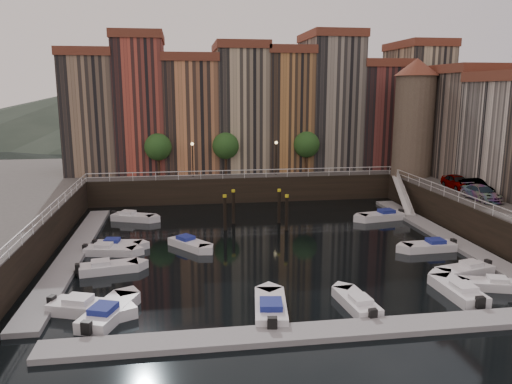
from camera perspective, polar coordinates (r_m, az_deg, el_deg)
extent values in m
plane|color=black|center=(44.14, 1.32, -5.83)|extent=(200.00, 200.00, 0.00)
cube|color=black|center=(68.87, -2.35, 1.81)|extent=(80.00, 20.00, 3.00)
cube|color=gray|center=(43.48, -20.13, -6.59)|extent=(2.00, 28.00, 0.35)
cube|color=gray|center=(48.55, 20.80, -4.76)|extent=(2.00, 28.00, 0.35)
cube|color=gray|center=(28.67, 7.32, -15.59)|extent=(30.00, 2.00, 0.35)
cone|color=#2D382D|center=(153.31, -17.24, 8.79)|extent=(80.00, 80.00, 14.00)
cone|color=#2D382D|center=(152.03, -3.94, 10.02)|extent=(100.00, 100.00, 18.00)
cone|color=#2D382D|center=(158.83, 8.92, 8.89)|extent=(70.00, 70.00, 12.00)
cube|color=#856C55|center=(65.95, -18.09, 8.25)|extent=(6.00, 10.00, 14.00)
cube|color=brown|center=(66.01, -18.51, 14.76)|extent=(6.30, 10.30, 1.00)
cube|color=#AA4435|center=(65.20, -12.96, 9.38)|extent=(5.80, 10.00, 16.00)
cube|color=brown|center=(65.46, -13.31, 16.83)|extent=(6.10, 10.30, 1.00)
cube|color=#C77F51|center=(65.08, -7.45, 8.47)|extent=(6.50, 10.00, 13.50)
cube|color=brown|center=(65.10, -7.62, 14.85)|extent=(6.80, 10.30, 1.00)
cube|color=tan|center=(65.48, -1.83, 9.23)|extent=(6.20, 10.00, 15.00)
cube|color=brown|center=(65.63, -1.88, 16.23)|extent=(6.50, 10.30, 1.00)
cube|color=#AF7740|center=(66.44, 3.30, 9.04)|extent=(5.60, 10.00, 14.50)
cube|color=brown|center=(66.54, 3.38, 15.72)|extent=(5.90, 10.30, 1.00)
cube|color=gray|center=(67.87, 8.35, 9.84)|extent=(6.40, 10.00, 16.50)
cube|color=brown|center=(68.18, 8.57, 17.20)|extent=(6.70, 10.30, 1.00)
cube|color=brown|center=(69.98, 13.22, 8.27)|extent=(6.00, 10.00, 13.00)
cube|color=brown|center=(69.96, 13.49, 14.00)|extent=(6.30, 10.30, 1.00)
cube|color=tan|center=(72.32, 17.71, 9.12)|extent=(5.90, 10.00, 15.50)
cube|color=brown|center=(72.51, 18.13, 15.64)|extent=(6.20, 10.30, 1.00)
cube|color=#7D6C5E|center=(63.36, 23.86, 6.81)|extent=(9.00, 8.00, 12.00)
cube|color=brown|center=(63.26, 24.35, 12.68)|extent=(9.30, 8.30, 1.00)
cylinder|color=#6B5B4C|center=(62.39, 17.54, 7.20)|extent=(4.60, 4.60, 12.00)
cone|color=brown|center=(62.29, 17.93, 13.44)|extent=(5.20, 5.20, 2.00)
cylinder|color=black|center=(60.43, -11.05, 2.81)|extent=(0.30, 0.30, 2.40)
sphere|color=#1E4719|center=(60.11, -11.14, 5.08)|extent=(3.20, 3.20, 3.20)
cylinder|color=black|center=(60.59, -3.46, 3.03)|extent=(0.30, 0.30, 2.40)
sphere|color=#1E4719|center=(60.27, -3.49, 5.29)|extent=(3.20, 3.20, 3.20)
cylinder|color=black|center=(62.25, 5.76, 3.23)|extent=(0.30, 0.30, 2.40)
sphere|color=#1E4719|center=(61.94, 5.80, 5.42)|extent=(3.20, 3.20, 3.20)
cylinder|color=black|center=(59.27, -7.25, 3.55)|extent=(0.12, 0.12, 4.00)
sphere|color=#FFD88C|center=(59.02, -7.30, 5.47)|extent=(0.36, 0.36, 0.36)
cylinder|color=black|center=(60.31, 2.31, 3.77)|extent=(0.12, 0.12, 4.00)
sphere|color=#FFD88C|center=(60.07, 2.33, 5.66)|extent=(0.36, 0.36, 0.36)
cube|color=white|center=(58.67, -1.32, 2.52)|extent=(36.00, 0.08, 0.08)
cube|color=white|center=(58.74, -1.32, 2.09)|extent=(36.00, 0.06, 0.06)
cube|color=white|center=(48.58, 22.97, -0.33)|extent=(0.08, 34.00, 0.08)
cube|color=white|center=(48.67, 22.93, -0.84)|extent=(0.06, 34.00, 0.06)
cube|color=white|center=(42.91, -22.84, -1.80)|extent=(0.08, 34.00, 0.08)
cube|color=white|center=(43.01, -22.79, -2.38)|extent=(0.06, 34.00, 0.06)
cube|color=white|center=(58.08, 16.45, -0.26)|extent=(2.78, 8.26, 2.81)
cube|color=white|center=(57.98, 16.48, 0.23)|extent=(1.93, 8.32, 3.65)
cylinder|color=black|center=(47.71, -3.57, -2.63)|extent=(0.32, 0.32, 3.60)
cylinder|color=gold|center=(47.29, -3.60, -0.46)|extent=(0.36, 0.36, 0.25)
cylinder|color=black|center=(50.06, -2.59, -1.94)|extent=(0.32, 0.32, 3.60)
cylinder|color=gold|center=(49.66, -2.61, 0.13)|extent=(0.36, 0.36, 0.25)
cylinder|color=black|center=(47.70, 3.52, -2.64)|extent=(0.32, 0.32, 3.60)
cylinder|color=gold|center=(47.28, 3.54, -0.46)|extent=(0.36, 0.36, 0.25)
cylinder|color=black|center=(50.31, 2.65, -1.87)|extent=(0.32, 0.32, 3.60)
cylinder|color=gold|center=(49.91, 2.67, 0.19)|extent=(0.36, 0.36, 0.25)
cube|color=silver|center=(32.38, -18.61, -12.54)|extent=(4.96, 3.25, 0.79)
cube|color=silver|center=(32.50, -19.65, -11.61)|extent=(1.81, 1.69, 0.53)
cube|color=black|center=(33.50, -22.30, -11.50)|extent=(0.52, 0.62, 0.74)
cube|color=silver|center=(38.85, -16.46, -8.35)|extent=(4.38, 2.28, 0.71)
cube|color=silver|center=(38.71, -17.34, -7.81)|extent=(1.50, 1.34, 0.47)
cube|color=black|center=(38.81, -19.73, -8.21)|extent=(0.41, 0.52, 0.66)
cube|color=silver|center=(42.78, -16.28, -6.49)|extent=(4.27, 2.31, 0.69)
cube|color=silver|center=(42.84, -17.02, -5.93)|extent=(1.48, 1.33, 0.46)
cube|color=black|center=(43.44, -18.95, -6.07)|extent=(0.40, 0.51, 0.64)
cube|color=silver|center=(44.12, -15.44, -5.91)|extent=(4.01, 2.03, 0.65)
cube|color=navy|center=(44.15, -16.12, -5.40)|extent=(1.36, 1.22, 0.44)
cube|color=black|center=(44.64, -17.95, -5.56)|extent=(0.37, 0.48, 0.61)
cube|color=silver|center=(52.92, -13.84, -2.87)|extent=(4.63, 3.13, 0.74)
cube|color=silver|center=(53.08, -14.43, -2.37)|extent=(1.71, 1.60, 0.49)
cube|color=black|center=(53.90, -16.00, -2.45)|extent=(0.50, 0.58, 0.69)
cube|color=silver|center=(37.79, 25.05, -9.60)|extent=(4.10, 2.58, 0.65)
cube|color=silver|center=(37.81, 25.88, -9.04)|extent=(1.48, 1.37, 0.44)
cube|color=silver|center=(39.73, 22.76, -8.34)|extent=(4.46, 2.57, 0.71)
cube|color=silver|center=(39.98, 23.39, -7.62)|extent=(1.57, 1.43, 0.48)
cube|color=black|center=(41.18, 24.97, -7.49)|extent=(0.44, 0.54, 0.67)
cube|color=silver|center=(44.43, 19.14, -5.97)|extent=(4.36, 1.83, 0.73)
cube|color=navy|center=(44.60, 19.83, -5.37)|extent=(1.41, 1.23, 0.49)
cube|color=black|center=(45.50, 21.62, -5.42)|extent=(0.36, 0.50, 0.68)
cube|color=silver|center=(53.30, 14.08, -2.76)|extent=(4.85, 2.51, 0.79)
cube|color=navy|center=(53.52, 14.68, -2.21)|extent=(1.66, 1.48, 0.53)
cube|color=black|center=(54.53, 16.26, -2.27)|extent=(0.45, 0.58, 0.74)
cube|color=silver|center=(31.49, -16.43, -13.09)|extent=(3.36, 5.07, 0.81)
cube|color=navy|center=(30.79, -17.06, -12.74)|extent=(1.73, 1.86, 0.54)
cube|color=black|center=(29.45, -18.79, -14.47)|extent=(0.63, 0.54, 0.75)
cube|color=silver|center=(30.78, 1.67, -13.18)|extent=(2.51, 5.03, 0.82)
cube|color=navy|center=(29.98, 1.72, -12.85)|extent=(1.51, 1.70, 0.55)
cube|color=black|center=(28.39, 1.87, -14.81)|extent=(0.60, 0.46, 0.77)
cube|color=silver|center=(32.23, 11.39, -12.33)|extent=(2.00, 4.25, 0.70)
cube|color=silver|center=(31.60, 11.87, -12.02)|extent=(1.25, 1.42, 0.47)
cube|color=black|center=(30.40, 13.20, -13.45)|extent=(0.50, 0.37, 0.65)
cube|color=silver|center=(35.78, 22.04, -10.45)|extent=(1.91, 4.63, 0.78)
cube|color=silver|center=(35.12, 22.64, -10.09)|extent=(1.29, 1.49, 0.52)
cube|color=black|center=(33.85, 24.25, -11.43)|extent=(0.53, 0.38, 0.73)
imported|color=gray|center=(55.76, 21.98, 0.98)|extent=(1.95, 4.47, 1.50)
imported|color=gray|center=(53.85, 24.11, 0.45)|extent=(2.16, 4.68, 1.49)
imported|color=gray|center=(51.14, 24.37, -0.20)|extent=(2.14, 4.75, 1.35)
cube|color=silver|center=(43.08, -7.55, -5.98)|extent=(3.82, 4.26, 0.71)
cube|color=navy|center=(43.38, -8.04, -5.28)|extent=(1.71, 1.74, 0.47)
cube|color=black|center=(44.65, -9.32, -5.08)|extent=(0.58, 0.55, 0.66)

